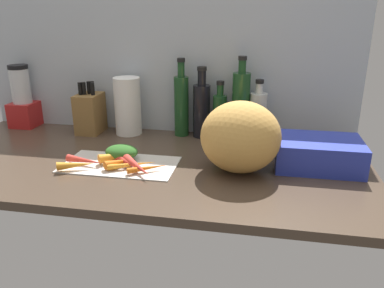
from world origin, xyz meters
The scene contains 22 objects.
ground_plane centered at (0.00, 0.00, -1.50)cm, with size 170.00×80.00×3.00cm, color #47382B.
wall_back centered at (0.00, 38.50, 30.00)cm, with size 170.00×3.00×60.00cm, color #ADB7C1.
cutting_board centered at (-5.69, -6.97, 0.40)cm, with size 41.36×22.25×0.80cm, color beige.
carrot_0 centered at (-6.83, -4.35, 2.56)cm, with size 3.52×3.52×15.40cm, color orange.
carrot_1 centered at (-3.19, -8.54, 2.38)cm, with size 3.15×3.15×17.71cm, color red.
carrot_2 centered at (-0.25, -10.04, 1.87)cm, with size 2.14×2.14×17.47cm, color orange.
carrot_3 centered at (6.29, -12.02, 1.90)cm, with size 2.20×2.20×14.33cm, color orange.
carrot_4 centered at (-4.93, -9.80, 2.36)cm, with size 3.12×3.12×10.84cm, color orange.
carrot_5 centered at (-17.69, -10.30, 2.20)cm, with size 2.80×2.80×14.94cm, color red.
carrot_6 centered at (2.65, -12.51, 2.51)cm, with size 3.43×3.43×17.18cm, color red.
carrot_7 centered at (-19.02, -14.95, 2.32)cm, with size 3.04×3.04×12.53cm, color orange.
carrot_greens_pile centered at (-6.61, -2.50, 3.42)cm, with size 12.37×9.52×5.23cm, color #2D6023.
winter_squash centered at (37.43, -3.75, 12.44)cm, with size 27.67×25.84×24.88cm, color gold.
knife_block centered at (-32.75, 28.18, 9.30)cm, with size 10.10×14.03×23.31cm.
blender_appliance centered at (-68.05, 31.27, 12.66)cm, with size 11.74×11.74×29.44cm.
paper_towel_roll centered at (-15.00, 29.50, 12.81)cm, with size 11.74×11.74×25.63cm, color white.
bottle_0 centered at (9.12, 31.75, 14.31)cm, with size 6.37×6.37×34.22cm.
bottle_1 centered at (18.19, 31.41, 12.71)cm, with size 7.45×7.45×30.88cm.
bottle_2 centered at (26.29, 30.28, 10.50)cm, with size 5.96×5.96×25.29cm.
bottle_3 centered at (35.14, 30.20, 15.26)cm, with size 7.48×7.48×35.78cm.
bottle_4 centered at (42.57, 30.69, 10.92)cm, with size 7.40×7.40×26.40cm.
dish_rack centered at (64.89, 4.82, 5.16)cm, with size 29.88×21.73×10.32cm, color #2838AD.
Camera 1 is at (43.80, -129.09, 54.28)cm, focal length 35.78 mm.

